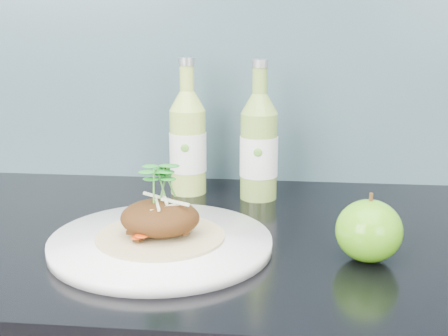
{
  "coord_description": "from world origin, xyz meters",
  "views": [
    {
      "loc": [
        0.05,
        0.84,
        1.22
      ],
      "look_at": [
        -0.04,
        1.68,
        1.0
      ],
      "focal_mm": 50.0,
      "sensor_mm": 36.0,
      "label": 1
    }
  ],
  "objects": [
    {
      "name": "green_apple",
      "position": [
        0.16,
        1.61,
        0.94
      ],
      "size": [
        0.11,
        0.11,
        0.09
      ],
      "rotation": [
        0.0,
        0.0,
        -0.37
      ],
      "color": "#35830E",
      "rests_on": "kitchen_counter"
    },
    {
      "name": "dinner_plate",
      "position": [
        -0.12,
        1.62,
        0.91
      ],
      "size": [
        0.4,
        0.4,
        0.02
      ],
      "color": "white",
      "rests_on": "kitchen_counter"
    },
    {
      "name": "cider_bottle_right",
      "position": [
        0.0,
        1.86,
        0.99
      ],
      "size": [
        0.07,
        0.07,
        0.24
      ],
      "rotation": [
        0.0,
        0.0,
        0.12
      ],
      "color": "#80A545",
      "rests_on": "kitchen_counter"
    },
    {
      "name": "pork_taco",
      "position": [
        -0.12,
        1.62,
        0.95
      ],
      "size": [
        0.17,
        0.17,
        0.1
      ],
      "color": "tan",
      "rests_on": "dinner_plate"
    },
    {
      "name": "cider_bottle_left",
      "position": [
        -0.12,
        1.88,
        0.99
      ],
      "size": [
        0.07,
        0.07,
        0.24
      ],
      "rotation": [
        0.0,
        0.0,
        -0.1
      ],
      "color": "#ABC953",
      "rests_on": "kitchen_counter"
    }
  ]
}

